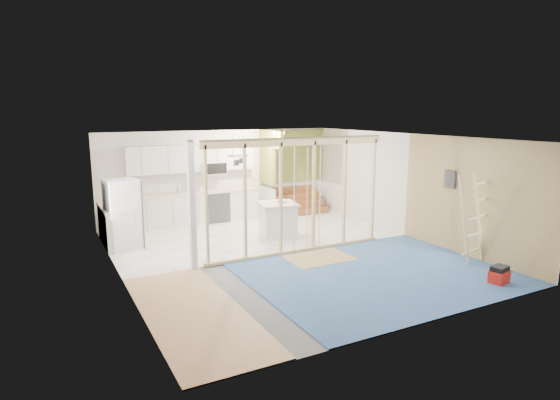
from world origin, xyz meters
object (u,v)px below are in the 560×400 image
fridge (123,214)px  island (278,220)px  ladder (473,219)px  toolbox (499,275)px

fridge → island: 3.70m
fridge → ladder: size_ratio=0.85×
fridge → island: size_ratio=1.51×
fridge → island: (3.60, -0.77, -0.37)m
ladder → fridge: bearing=151.5°
fridge → ladder: 7.66m
toolbox → fridge: bearing=124.1°
fridge → toolbox: fridge is taller
fridge → ladder: ladder is taller
toolbox → ladder: bearing=54.3°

